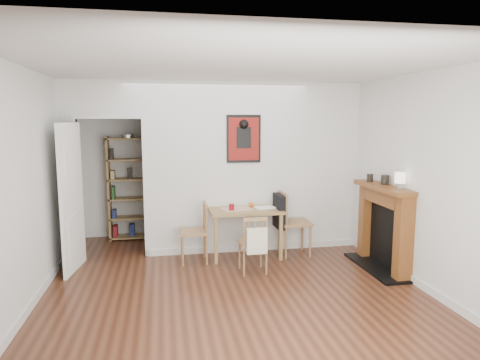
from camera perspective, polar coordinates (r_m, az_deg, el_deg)
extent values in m
plane|color=#532D1B|center=(5.46, -1.09, -13.84)|extent=(5.20, 5.20, 0.00)
plane|color=silver|center=(7.69, -4.21, 2.51)|extent=(4.50, 0.00, 4.50)
plane|color=silver|center=(2.64, 7.94, -8.17)|extent=(4.50, 0.00, 4.50)
plane|color=silver|center=(5.26, -26.09, -0.82)|extent=(0.00, 5.20, 5.20)
plane|color=silver|center=(5.91, 20.95, 0.35)|extent=(0.00, 5.20, 5.20)
plane|color=beige|center=(5.10, -1.17, 14.39)|extent=(5.20, 5.20, 0.00)
cube|color=silver|center=(6.59, 1.88, 1.62)|extent=(3.35, 0.10, 2.60)
cube|color=silver|center=(6.58, -21.76, 1.04)|extent=(0.25, 0.10, 2.60)
cube|color=silver|center=(6.46, -17.16, 10.25)|extent=(0.90, 0.10, 0.55)
cube|color=silver|center=(6.60, -20.83, -1.30)|extent=(0.06, 0.14, 2.05)
cube|color=silver|center=(6.49, -12.48, -1.12)|extent=(0.06, 0.14, 2.05)
cube|color=silver|center=(6.79, 1.94, -8.97)|extent=(3.35, 0.02, 0.10)
cube|color=silver|center=(5.04, -26.98, -16.06)|extent=(0.02, 4.00, 0.10)
cube|color=silver|center=(5.71, 23.40, -12.99)|extent=(0.02, 4.00, 0.10)
cube|color=white|center=(6.15, -21.52, -2.23)|extent=(0.15, 0.80, 2.00)
cube|color=black|center=(6.46, 0.49, 5.50)|extent=(0.52, 0.02, 0.72)
cube|color=maroon|center=(6.45, 0.51, 5.49)|extent=(0.46, 0.00, 0.64)
cube|color=olive|center=(6.36, 0.69, -4.04)|extent=(1.06, 0.68, 0.04)
cube|color=olive|center=(6.11, -3.22, -8.06)|extent=(0.05, 0.05, 0.69)
cube|color=olive|center=(6.29, 5.45, -7.62)|extent=(0.05, 0.05, 0.69)
cube|color=olive|center=(6.65, -3.82, -6.74)|extent=(0.05, 0.05, 0.69)
cube|color=olive|center=(6.81, 4.17, -6.38)|extent=(0.05, 0.05, 0.69)
cube|color=black|center=(6.43, 5.18, -4.16)|extent=(0.11, 0.40, 0.51)
cube|color=beige|center=(5.58, 2.19, -8.05)|extent=(0.27, 0.09, 0.34)
cube|color=olive|center=(7.55, -17.05, -1.13)|extent=(0.04, 0.30, 1.76)
cube|color=olive|center=(7.50, -11.71, -1.01)|extent=(0.04, 0.30, 1.76)
cube|color=olive|center=(7.69, -14.17, -7.28)|extent=(0.74, 0.30, 0.03)
cube|color=olive|center=(7.55, -14.34, -2.39)|extent=(0.74, 0.30, 0.03)
cube|color=olive|center=(7.44, -14.61, 5.35)|extent=(0.74, 0.30, 0.03)
cube|color=maroon|center=(7.52, -14.39, -1.07)|extent=(0.65, 0.24, 0.24)
cube|color=brown|center=(5.80, 20.98, -7.36)|extent=(0.20, 0.16, 1.10)
cube|color=brown|center=(6.63, 16.56, -5.25)|extent=(0.20, 0.16, 1.10)
cube|color=brown|center=(6.08, 18.61, -0.95)|extent=(0.30, 1.21, 0.06)
cube|color=brown|center=(6.12, 18.80, -2.15)|extent=(0.20, 0.85, 0.20)
cube|color=black|center=(6.26, 19.06, -7.08)|extent=(0.08, 0.81, 0.88)
cube|color=black|center=(6.33, 17.91, -10.98)|extent=(0.45, 1.25, 0.03)
cylinder|color=maroon|center=(6.24, -1.12, -3.63)|extent=(0.08, 0.08, 0.10)
sphere|color=#DE510B|center=(6.48, 1.50, -3.31)|extent=(0.07, 0.07, 0.07)
cube|color=beige|center=(6.35, -0.41, -3.87)|extent=(0.49, 0.40, 0.00)
cube|color=white|center=(6.43, 3.32, -3.67)|extent=(0.33, 0.26, 0.01)
cylinder|color=silver|center=(5.80, 20.52, -0.77)|extent=(0.07, 0.07, 0.08)
cylinder|color=beige|center=(5.79, 20.57, 0.29)|extent=(0.14, 0.14, 0.14)
cylinder|color=black|center=(6.16, 18.76, 0.05)|extent=(0.11, 0.11, 0.13)
cylinder|color=black|center=(6.37, 16.94, 0.28)|extent=(0.09, 0.09, 0.11)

